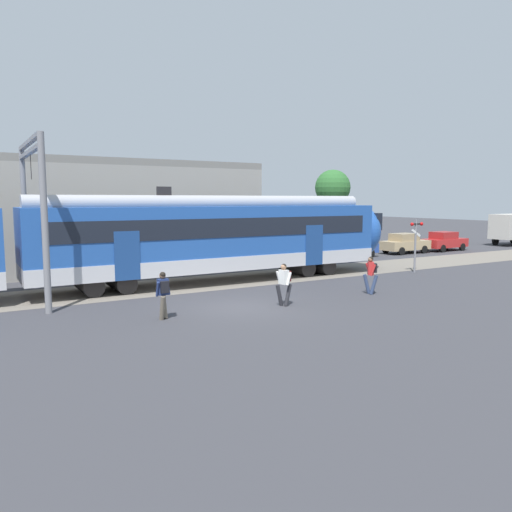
% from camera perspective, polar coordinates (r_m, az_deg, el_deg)
% --- Properties ---
extents(ground_plane, '(160.00, 160.00, 0.00)m').
position_cam_1_polar(ground_plane, '(19.34, -1.69, -5.85)').
color(ground_plane, '#38383D').
extents(pedestrian_navy, '(0.53, 0.63, 1.67)m').
position_cam_1_polar(pedestrian_navy, '(17.47, -10.56, -3.99)').
color(pedestrian_navy, '#6B6051').
rests_on(pedestrian_navy, ground).
extents(pedestrian_white, '(0.67, 0.54, 1.67)m').
position_cam_1_polar(pedestrian_white, '(19.41, 3.24, -2.84)').
color(pedestrian_white, '#28282D').
rests_on(pedestrian_white, ground).
extents(pedestrian_red, '(0.54, 0.67, 1.67)m').
position_cam_1_polar(pedestrian_red, '(22.34, 13.02, -1.77)').
color(pedestrian_red, navy).
rests_on(pedestrian_red, ground).
extents(parked_car_blue, '(4.00, 1.77, 1.54)m').
position_cam_1_polar(parked_car_blue, '(36.36, 10.72, 1.08)').
color(parked_car_blue, '#284799').
rests_on(parked_car_blue, ground).
extents(parked_car_tan, '(4.02, 1.79, 1.54)m').
position_cam_1_polar(parked_car_tan, '(40.04, 16.65, 1.41)').
color(parked_car_tan, tan).
rests_on(parked_car_tan, ground).
extents(parked_car_red, '(4.06, 1.87, 1.54)m').
position_cam_1_polar(parked_car_red, '(43.15, 20.72, 1.61)').
color(parked_car_red, '#B22323').
rests_on(parked_car_red, ground).
extents(catenary_gantry, '(0.24, 6.64, 6.53)m').
position_cam_1_polar(catenary_gantry, '(22.56, -24.20, 6.38)').
color(catenary_gantry, gray).
rests_on(catenary_gantry, ground).
extents(crossing_signal, '(0.96, 0.22, 3.00)m').
position_cam_1_polar(crossing_signal, '(29.61, 17.80, 2.06)').
color(crossing_signal, gray).
rests_on(crossing_signal, ground).
extents(background_building, '(19.82, 5.00, 9.20)m').
position_cam_1_polar(background_building, '(30.58, -18.07, 4.43)').
color(background_building, gray).
rests_on(background_building, ground).
extents(street_tree_right, '(2.98, 2.98, 6.63)m').
position_cam_1_polar(street_tree_right, '(42.87, 8.75, 7.69)').
color(street_tree_right, brown).
rests_on(street_tree_right, ground).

